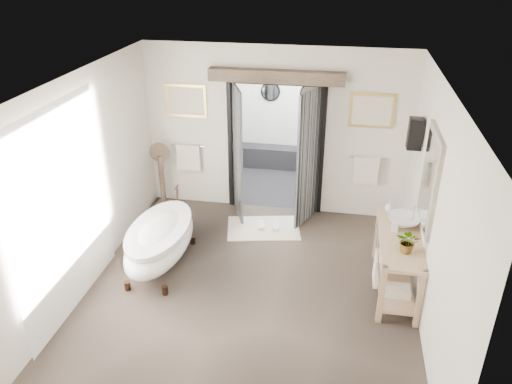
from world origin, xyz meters
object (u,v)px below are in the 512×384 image
at_px(clawfoot_tub, 160,240).
at_px(vanity, 395,258).
at_px(rug, 263,228).
at_px(basin, 404,221).

xyz_separation_m(clawfoot_tub, vanity, (3.34, 0.03, 0.06)).
distance_m(vanity, rug, 2.45).
xyz_separation_m(clawfoot_tub, basin, (3.42, 0.31, 0.49)).
bearing_deg(vanity, basin, 73.85).
distance_m(clawfoot_tub, vanity, 3.34).
relative_size(rug, basin, 2.62).
bearing_deg(basin, clawfoot_tub, 179.83).
bearing_deg(rug, clawfoot_tub, -134.84).
bearing_deg(clawfoot_tub, vanity, 0.48).
relative_size(clawfoot_tub, rug, 1.54).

